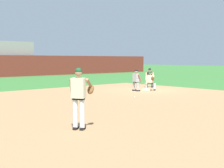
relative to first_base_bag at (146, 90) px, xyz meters
The scene contains 9 objects.
ground_plane 0.04m from the first_base_bag, ahead, with size 160.00×160.00×0.00m, color #336B2D.
infield_dirt_patch 6.20m from the first_base_bag, 147.86° to the right, with size 18.00×18.00×0.01m, color #9E754C.
first_base_bag is the anchor object (origin of this frame).
baseball 4.30m from the first_base_bag, 146.79° to the right, with size 0.07×0.07×0.07m, color white.
pitcher 12.40m from the first_base_bag, 147.78° to the right, with size 0.84×0.57×1.86m.
first_baseman 0.75m from the first_base_bag, 52.46° to the right, with size 0.82×1.03×1.34m.
baserunner 1.16m from the first_base_bag, behind, with size 0.49×0.62×1.46m.
umpire 2.40m from the first_base_bag, 34.67° to the left, with size 0.63×0.68×1.46m.
outfield_wall 22.04m from the first_base_bag, 90.00° to the left, with size 48.00×0.50×2.60m.
Camera 1 is at (-15.94, -14.04, 2.11)m, focal length 50.00 mm.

